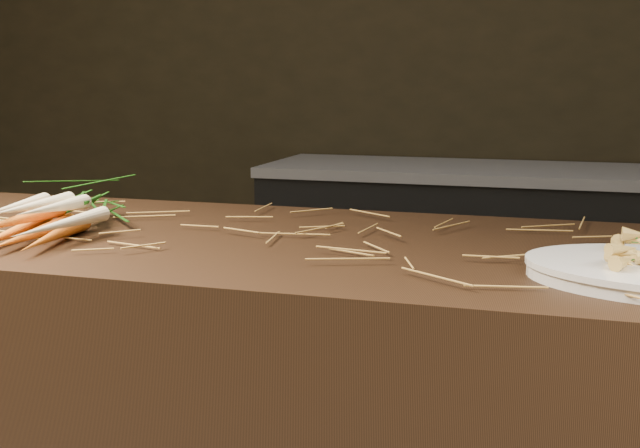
# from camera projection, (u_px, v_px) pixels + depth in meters

# --- Properties ---
(back_counter) EXTENTS (1.82, 0.62, 0.84)m
(back_counter) POSITION_uv_depth(u_px,v_px,m) (491.00, 271.00, 3.22)
(back_counter) COLOR black
(back_counter) RESTS_ON ground
(straw_bedding) EXTENTS (1.40, 0.60, 0.02)m
(straw_bedding) POSITION_uv_depth(u_px,v_px,m) (239.00, 231.00, 1.45)
(straw_bedding) COLOR olive
(straw_bedding) RESTS_ON main_counter
(root_veg_bunch) EXTENTS (0.20, 0.48, 0.09)m
(root_veg_bunch) POSITION_uv_depth(u_px,v_px,m) (70.00, 208.00, 1.51)
(root_veg_bunch) COLOR orange
(root_veg_bunch) RESTS_ON main_counter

